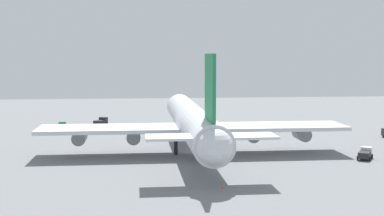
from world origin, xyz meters
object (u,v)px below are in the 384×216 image
(baggage_tug, at_px, (101,122))
(safety_cone_nose, at_px, (178,129))
(cargo_airplane, at_px, (192,122))
(cargo_loader, at_px, (365,154))
(catering_truck, at_px, (63,127))
(safety_cone_tail, at_px, (222,186))

(baggage_tug, distance_m, safety_cone_nose, 21.00)
(cargo_airplane, bearing_deg, safety_cone_nose, 1.01)
(cargo_airplane, bearing_deg, cargo_loader, -109.49)
(cargo_loader, relative_size, baggage_tug, 1.09)
(catering_truck, bearing_deg, baggage_tug, -45.62)
(safety_cone_tail, bearing_deg, cargo_airplane, 2.29)
(cargo_airplane, xyz_separation_m, baggage_tug, (37.87, 19.72, -4.60))
(cargo_airplane, distance_m, cargo_loader, 32.17)
(safety_cone_nose, bearing_deg, safety_cone_tail, -178.36)
(cargo_loader, bearing_deg, baggage_tug, 45.71)
(cargo_airplane, xyz_separation_m, catering_truck, (29.41, 28.36, -4.67))
(safety_cone_nose, distance_m, safety_cone_tail, 58.21)
(cargo_airplane, height_order, baggage_tug, cargo_airplane)
(baggage_tug, height_order, safety_cone_tail, baggage_tug)
(cargo_airplane, distance_m, catering_truck, 41.13)
(cargo_airplane, xyz_separation_m, safety_cone_nose, (29.43, 0.52, -5.48))
(cargo_loader, distance_m, safety_cone_tail, 34.07)
(cargo_loader, bearing_deg, cargo_airplane, 70.51)
(cargo_airplane, distance_m, safety_cone_nose, 29.94)
(baggage_tug, bearing_deg, cargo_airplane, -152.49)
(cargo_loader, bearing_deg, safety_cone_nose, 37.29)
(cargo_loader, bearing_deg, safety_cone_tail, 122.17)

